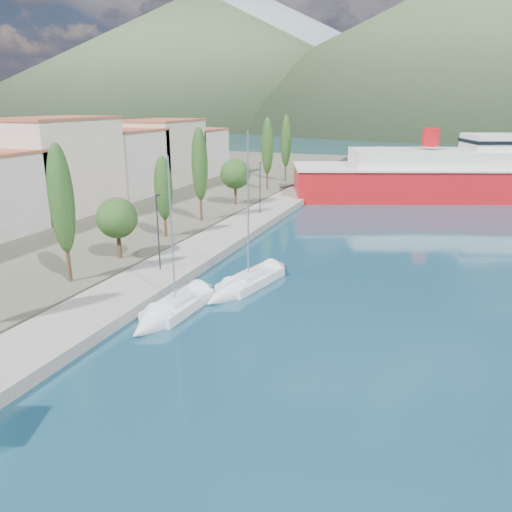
% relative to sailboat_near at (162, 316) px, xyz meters
% --- Properties ---
extents(ground, '(1400.00, 1400.00, 0.00)m').
position_rel_sailboat_near_xyz_m(ground, '(4.62, 111.07, -0.31)').
color(ground, navy).
extents(quay, '(5.00, 88.00, 0.80)m').
position_rel_sailboat_near_xyz_m(quay, '(-4.38, 17.07, 0.09)').
color(quay, gray).
rests_on(quay, ground).
extents(land_strip, '(70.00, 148.00, 0.70)m').
position_rel_sailboat_near_xyz_m(land_strip, '(-42.38, 27.07, 0.04)').
color(land_strip, '#565644').
rests_on(land_strip, ground).
extents(town_buildings, '(9.20, 69.20, 11.30)m').
position_rel_sailboat_near_xyz_m(town_buildings, '(-27.38, 27.98, 5.26)').
color(town_buildings, beige).
rests_on(town_buildings, land_strip).
extents(tree_row, '(3.93, 63.90, 10.92)m').
position_rel_sailboat_near_xyz_m(tree_row, '(-9.48, 23.82, 5.62)').
color(tree_row, '#47301E').
rests_on(tree_row, land_strip).
extents(lamp_posts, '(0.15, 48.35, 6.06)m').
position_rel_sailboat_near_xyz_m(lamp_posts, '(-4.38, 6.22, 3.77)').
color(lamp_posts, '#2D2D33').
rests_on(lamp_posts, quay).
extents(sailboat_near, '(2.79, 8.09, 11.47)m').
position_rel_sailboat_near_xyz_m(sailboat_near, '(0.00, 0.00, 0.00)').
color(sailboat_near, silver).
rests_on(sailboat_near, ground).
extents(sailboat_mid, '(4.11, 9.14, 12.74)m').
position_rel_sailboat_near_xyz_m(sailboat_mid, '(2.47, 6.36, -0.00)').
color(sailboat_mid, silver).
rests_on(sailboat_mid, ground).
extents(ferry, '(54.17, 29.21, 10.64)m').
position_rel_sailboat_near_xyz_m(ferry, '(20.65, 54.57, 2.93)').
color(ferry, '#B71015').
rests_on(ferry, ground).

